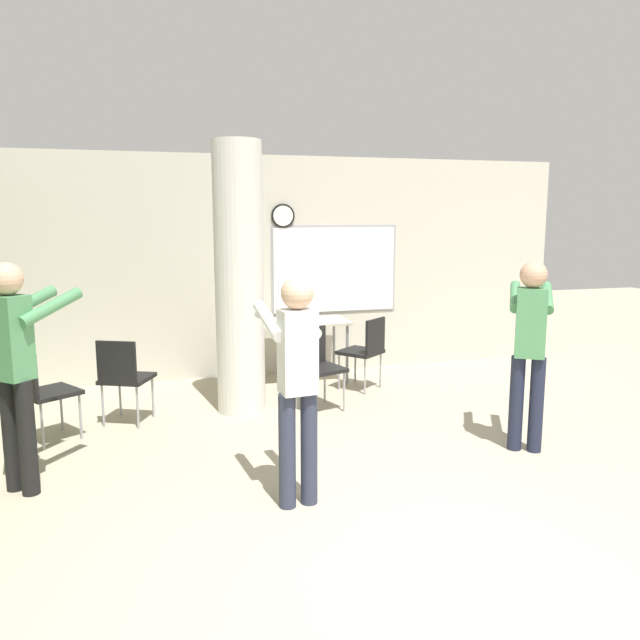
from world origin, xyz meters
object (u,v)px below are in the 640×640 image
(folding_table, at_px, (288,326))
(person_playing_side, at_px, (530,341))
(chair_table_right, at_px, (365,348))
(bottle_on_table, at_px, (290,314))
(chair_by_left_wall, at_px, (42,388))
(person_watching_back, at_px, (16,359))
(chair_near_pillar, at_px, (124,374))
(person_playing_front, at_px, (296,373))
(chair_table_front, at_px, (317,362))

(folding_table, xyz_separation_m, person_playing_side, (1.51, -2.79, 0.27))
(folding_table, height_order, person_playing_side, person_playing_side)
(chair_table_right, bearing_deg, bottle_on_table, 146.06)
(chair_by_left_wall, bearing_deg, person_watching_back, -89.54)
(folding_table, height_order, chair_near_pillar, chair_near_pillar)
(person_playing_side, bearing_deg, person_playing_front, -167.63)
(folding_table, relative_size, chair_table_right, 1.70)
(folding_table, xyz_separation_m, chair_near_pillar, (-1.92, -1.12, -0.20))
(bottle_on_table, relative_size, person_watching_back, 0.14)
(bottle_on_table, distance_m, chair_table_front, 1.15)
(chair_table_front, distance_m, person_playing_side, 2.25)
(chair_table_right, distance_m, chair_by_left_wall, 3.52)
(chair_table_right, relative_size, chair_by_left_wall, 1.00)
(chair_table_right, bearing_deg, chair_table_front, -143.62)
(bottle_on_table, bearing_deg, chair_by_left_wall, -152.21)
(chair_table_front, xyz_separation_m, person_playing_side, (1.46, -1.65, 0.47))
(person_playing_side, relative_size, person_playing_front, 1.02)
(chair_by_left_wall, bearing_deg, bottle_on_table, 27.79)
(chair_table_right, xyz_separation_m, chair_by_left_wall, (-3.42, -0.85, 0.00))
(folding_table, height_order, person_playing_front, person_playing_front)
(chair_near_pillar, distance_m, person_playing_side, 3.84)
(folding_table, height_order, chair_table_right, chair_table_right)
(person_watching_back, relative_size, person_playing_front, 1.05)
(chair_near_pillar, bearing_deg, chair_table_front, -0.50)
(chair_near_pillar, relative_size, person_playing_front, 0.53)
(chair_table_right, height_order, person_watching_back, person_watching_back)
(bottle_on_table, distance_m, chair_table_right, 1.02)
(chair_table_right, xyz_separation_m, person_playing_side, (0.70, -2.20, 0.47))
(bottle_on_table, xyz_separation_m, chair_table_right, (0.79, -0.53, -0.35))
(bottle_on_table, relative_size, chair_near_pillar, 0.28)
(chair_table_front, xyz_separation_m, person_watching_back, (-2.66, -1.36, 0.50))
(person_watching_back, bearing_deg, person_playing_side, -3.97)
(bottle_on_table, relative_size, chair_table_front, 0.28)
(chair_near_pillar, bearing_deg, folding_table, 30.42)
(chair_near_pillar, bearing_deg, chair_by_left_wall, -156.02)
(person_playing_side, bearing_deg, chair_table_front, 131.49)
(folding_table, bearing_deg, chair_table_front, -87.41)
(bottle_on_table, distance_m, chair_near_pillar, 2.23)
(person_playing_side, bearing_deg, folding_table, 118.42)
(folding_table, relative_size, chair_near_pillar, 1.70)
(bottle_on_table, distance_m, person_watching_back, 3.59)
(folding_table, bearing_deg, bottle_on_table, -78.58)
(person_watching_back, bearing_deg, chair_table_right, 29.36)
(person_playing_front, bearing_deg, chair_by_left_wall, 136.41)
(chair_near_pillar, distance_m, chair_table_right, 2.77)
(folding_table, height_order, bottle_on_table, bottle_on_table)
(chair_near_pillar, relative_size, chair_by_left_wall, 1.00)
(chair_by_left_wall, relative_size, person_watching_back, 0.50)
(folding_table, relative_size, person_playing_front, 0.90)
(person_watching_back, bearing_deg, chair_near_pillar, 63.45)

